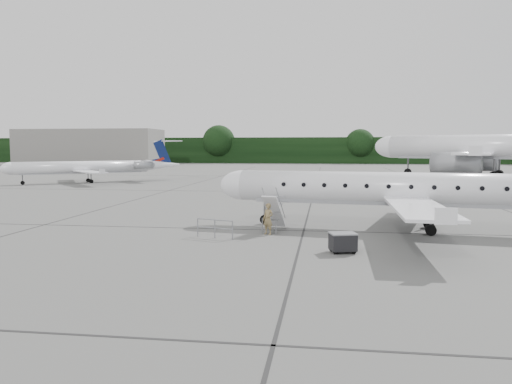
# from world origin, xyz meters

# --- Properties ---
(ground) EXTENTS (320.00, 320.00, 0.00)m
(ground) POSITION_xyz_m (0.00, 0.00, 0.00)
(ground) COLOR slate
(ground) RESTS_ON ground
(treeline) EXTENTS (260.00, 4.00, 8.00)m
(treeline) POSITION_xyz_m (0.00, 130.00, 4.00)
(treeline) COLOR black
(treeline) RESTS_ON ground
(terminal_building) EXTENTS (40.00, 14.00, 10.00)m
(terminal_building) POSITION_xyz_m (-70.00, 110.00, 5.00)
(terminal_building) COLOR slate
(terminal_building) RESTS_ON ground
(main_regional_jet) EXTENTS (29.25, 22.86, 6.87)m
(main_regional_jet) POSITION_xyz_m (2.07, 4.93, 3.44)
(main_regional_jet) COLOR white
(main_regional_jet) RESTS_ON ground
(airstair) EXTENTS (1.19, 2.57, 2.15)m
(airstair) POSITION_xyz_m (-6.02, 3.81, 1.08)
(airstair) COLOR white
(airstair) RESTS_ON ground
(passenger) EXTENTS (0.77, 0.69, 1.78)m
(passenger) POSITION_xyz_m (-6.21, 2.43, 0.89)
(passenger) COLOR olive
(passenger) RESTS_ON ground
(safety_railing) EXTENTS (2.11, 0.78, 1.00)m
(safety_railing) POSITION_xyz_m (-8.95, 0.95, 0.50)
(safety_railing) COLOR gray
(safety_railing) RESTS_ON ground
(baggage_cart) EXTENTS (1.35, 1.20, 1.00)m
(baggage_cart) POSITION_xyz_m (-2.20, -1.90, 0.50)
(baggage_cart) COLOR black
(baggage_cart) RESTS_ON ground
(bg_narrowbody) EXTENTS (47.06, 42.14, 13.90)m
(bg_narrowbody) POSITION_xyz_m (22.17, 59.28, 6.95)
(bg_narrowbody) COLOR white
(bg_narrowbody) RESTS_ON ground
(bg_regional_left) EXTENTS (28.23, 26.92, 6.01)m
(bg_regional_left) POSITION_xyz_m (-36.33, 39.88, 3.00)
(bg_regional_left) COLOR white
(bg_regional_left) RESTS_ON ground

